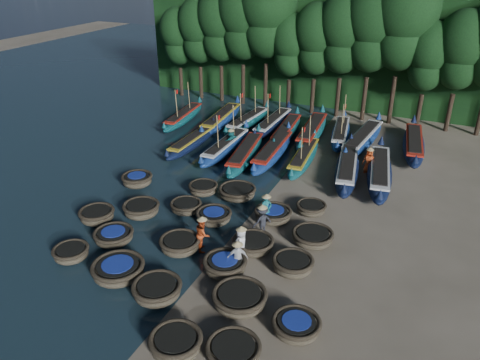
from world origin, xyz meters
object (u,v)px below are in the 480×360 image
at_px(coracle_12, 180,244).
at_px(coracle_18, 253,244).
at_px(coracle_3, 176,344).
at_px(coracle_6, 118,270).
at_px(long_boat_11, 248,121).
at_px(long_boat_17, 414,144).
at_px(long_boat_13, 286,131).
at_px(coracle_24, 311,208).
at_px(coracle_16, 186,206).
at_px(fisherman_1, 266,209).
at_px(coracle_14, 293,264).
at_px(coracle_20, 137,180).
at_px(long_boat_3, 226,146).
at_px(coracle_8, 239,298).
at_px(coracle_15, 141,209).
at_px(long_boat_10, 221,119).
at_px(long_boat_8, 380,172).
at_px(coracle_13, 225,265).
at_px(long_boat_7, 347,168).
at_px(fisherman_3, 262,220).
at_px(coracle_22, 237,192).
at_px(fisherman_6, 369,160).
at_px(coracle_10, 97,215).
at_px(long_boat_2, 192,142).
at_px(long_boat_12, 273,123).
at_px(long_boat_15, 341,133).
at_px(fisherman_5, 231,140).
at_px(fisherman_2, 203,233).
at_px(coracle_17, 214,216).
at_px(coracle_21, 203,188).
at_px(coracle_7, 157,290).
at_px(long_boat_9, 184,117).
at_px(long_boat_14, 312,131).
at_px(fisherman_4, 237,257).
at_px(coracle_19, 313,237).
at_px(long_boat_16, 363,139).
at_px(long_boat_4, 245,153).
at_px(coracle_23, 273,214).
at_px(fisherman_0, 241,242).
at_px(coracle_9, 296,326).

height_order(coracle_12, coracle_18, coracle_12).
bearing_deg(coracle_3, coracle_6, 150.00).
xyz_separation_m(long_boat_11, long_boat_17, (13.31, 0.17, 0.07)).
height_order(long_boat_11, long_boat_13, long_boat_11).
relative_size(coracle_24, long_boat_11, 0.24).
distance_m(coracle_16, fisherman_1, 4.70).
bearing_deg(coracle_14, coracle_20, 159.96).
bearing_deg(long_boat_13, long_boat_3, -125.86).
relative_size(coracle_8, coracle_15, 1.22).
bearing_deg(long_boat_10, long_boat_8, -25.40).
xyz_separation_m(coracle_24, long_boat_3, (-8.25, 5.88, 0.17)).
distance_m(coracle_13, long_boat_10, 20.28).
height_order(long_boat_7, fisherman_3, fisherman_3).
relative_size(coracle_22, long_boat_8, 0.30).
xyz_separation_m(coracle_20, fisherman_6, (12.92, 8.10, 0.46)).
xyz_separation_m(coracle_24, long_boat_17, (4.25, 11.93, 0.22)).
height_order(long_boat_3, long_boat_17, long_boat_3).
bearing_deg(fisherman_3, fisherman_1, -133.01).
xyz_separation_m(coracle_10, long_boat_2, (-0.55, 11.50, 0.06)).
xyz_separation_m(coracle_10, long_boat_12, (3.53, 17.84, 0.11)).
bearing_deg(long_boat_7, long_boat_13, 130.20).
distance_m(long_boat_15, fisherman_5, 8.94).
height_order(long_boat_17, fisherman_6, fisherman_6).
bearing_deg(fisherman_2, coracle_24, -63.50).
distance_m(coracle_17, long_boat_8, 11.68).
height_order(coracle_24, long_boat_17, long_boat_17).
xyz_separation_m(coracle_16, coracle_21, (-0.16, 2.35, 0.02)).
bearing_deg(fisherman_6, coracle_7, -100.89).
xyz_separation_m(long_boat_9, long_boat_14, (11.19, 0.95, 0.08)).
bearing_deg(long_boat_15, coracle_16, -118.79).
distance_m(coracle_20, coracle_24, 11.09).
height_order(long_boat_12, fisherman_4, long_boat_12).
relative_size(coracle_15, coracle_19, 1.11).
xyz_separation_m(long_boat_14, fisherman_6, (5.28, -4.57, 0.32)).
bearing_deg(coracle_15, long_boat_16, 59.40).
height_order(long_boat_8, long_boat_13, long_boat_8).
bearing_deg(long_boat_4, long_boat_13, 70.32).
bearing_deg(coracle_23, fisherman_0, -92.70).
bearing_deg(long_boat_13, fisherman_6, -34.42).
relative_size(coracle_18, fisherman_4, 1.43).
xyz_separation_m(coracle_14, long_boat_4, (-7.19, 10.80, 0.12)).
height_order(long_boat_12, long_boat_13, long_boat_12).
bearing_deg(coracle_3, fisherman_3, 90.85).
height_order(coracle_18, fisherman_2, fisherman_2).
height_order(long_boat_3, fisherman_6, long_boat_3).
relative_size(coracle_9, coracle_23, 0.94).
xyz_separation_m(coracle_23, long_boat_13, (-3.62, 12.49, 0.13)).
bearing_deg(fisherman_1, coracle_10, 154.30).
xyz_separation_m(coracle_14, coracle_17, (-5.35, 2.39, -0.03)).
distance_m(coracle_12, long_boat_13, 17.17).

